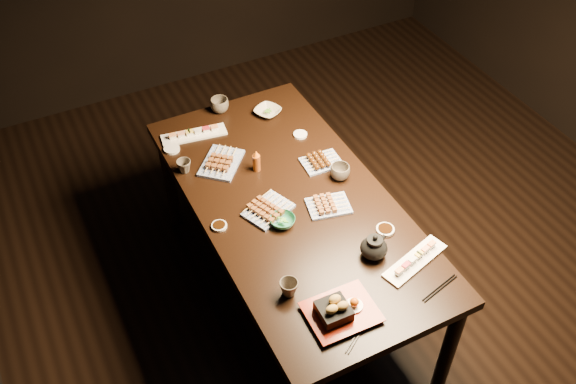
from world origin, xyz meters
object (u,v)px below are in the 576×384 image
(edamame_bowl_green, at_px, (282,221))
(teacup_far_left, at_px, (184,166))
(yakitori_plate_center, at_px, (268,207))
(edamame_bowl_cream, at_px, (268,112))
(condiment_bottle, at_px, (256,160))
(yakitori_plate_right, at_px, (329,203))
(teacup_far_right, at_px, (220,105))
(sushi_platter_far, at_px, (194,133))
(sushi_platter_near, at_px, (415,259))
(teacup_near_left, at_px, (289,288))
(tempura_tray, at_px, (342,307))
(teacup_mid_right, at_px, (340,172))
(dining_table, at_px, (292,251))
(yakitori_plate_left, at_px, (221,160))
(teapot, at_px, (374,246))

(edamame_bowl_green, distance_m, teacup_far_left, 0.62)
(yakitori_plate_center, bearing_deg, edamame_bowl_cream, 42.42)
(edamame_bowl_green, height_order, edamame_bowl_cream, edamame_bowl_green)
(yakitori_plate_center, bearing_deg, condiment_bottle, 53.36)
(yakitori_plate_center, distance_m, yakitori_plate_right, 0.29)
(teacup_far_left, distance_m, teacup_far_right, 0.53)
(sushi_platter_far, distance_m, edamame_bowl_green, 0.81)
(sushi_platter_far, relative_size, edamame_bowl_green, 2.92)
(sushi_platter_near, xyz_separation_m, teacup_near_left, (-0.58, 0.10, 0.02))
(condiment_bottle, bearing_deg, edamame_bowl_green, -97.41)
(tempura_tray, bearing_deg, edamame_bowl_green, 90.31)
(teacup_mid_right, relative_size, teacup_far_left, 1.35)
(yakitori_plate_right, bearing_deg, condiment_bottle, 128.63)
(teacup_mid_right, height_order, condiment_bottle, condiment_bottle)
(edamame_bowl_green, bearing_deg, sushi_platter_far, 99.65)
(sushi_platter_near, height_order, yakitori_plate_center, yakitori_plate_center)
(sushi_platter_near, relative_size, yakitori_plate_right, 1.70)
(dining_table, height_order, sushi_platter_near, sushi_platter_near)
(edamame_bowl_green, distance_m, teacup_near_left, 0.41)
(yakitori_plate_left, xyz_separation_m, teacup_far_right, (0.17, 0.42, 0.01))
(teacup_far_left, xyz_separation_m, teapot, (0.56, -0.91, 0.03))
(dining_table, height_order, yakitori_plate_center, yakitori_plate_center)
(teacup_near_left, bearing_deg, teapot, 2.62)
(sushi_platter_far, height_order, condiment_bottle, condiment_bottle)
(dining_table, distance_m, teacup_far_right, 0.93)
(edamame_bowl_green, bearing_deg, teacup_far_left, 116.98)
(sushi_platter_far, relative_size, teacup_far_right, 3.38)
(sushi_platter_far, relative_size, tempura_tray, 1.22)
(yakitori_plate_left, distance_m, edamame_bowl_cream, 0.48)
(sushi_platter_near, height_order, tempura_tray, tempura_tray)
(dining_table, bearing_deg, edamame_bowl_cream, 69.59)
(dining_table, height_order, teacup_near_left, teacup_near_left)
(tempura_tray, distance_m, teacup_near_left, 0.24)
(edamame_bowl_cream, bearing_deg, teacup_near_left, -111.54)
(yakitori_plate_right, bearing_deg, tempura_tray, -102.03)
(dining_table, bearing_deg, yakitori_plate_right, -44.06)
(edamame_bowl_green, relative_size, teacup_far_right, 1.16)
(teacup_far_left, relative_size, teacup_far_right, 0.71)
(dining_table, distance_m, edamame_bowl_green, 0.42)
(tempura_tray, bearing_deg, edamame_bowl_cream, 78.51)
(teapot, distance_m, condiment_bottle, 0.79)
(yakitori_plate_left, height_order, teacup_far_left, teacup_far_left)
(sushi_platter_near, distance_m, yakitori_plate_left, 1.12)
(dining_table, relative_size, yakitori_plate_center, 8.16)
(edamame_bowl_cream, xyz_separation_m, teacup_far_left, (-0.59, -0.24, 0.02))
(sushi_platter_near, relative_size, tempura_tray, 1.19)
(sushi_platter_far, bearing_deg, teacup_near_left, 97.42)
(dining_table, xyz_separation_m, teacup_near_left, (-0.27, -0.49, 0.41))
(condiment_bottle, bearing_deg, teacup_far_left, 155.08)
(yakitori_plate_right, bearing_deg, yakitori_plate_left, 135.83)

